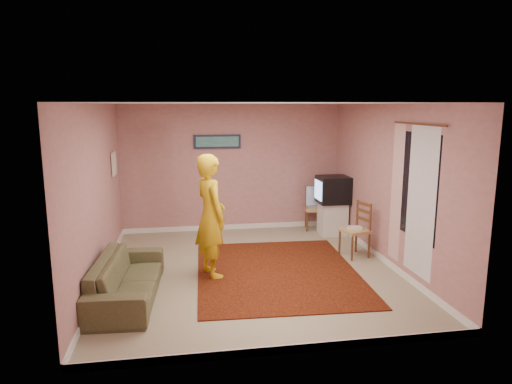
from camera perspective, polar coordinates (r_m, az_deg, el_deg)
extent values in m
plane|color=gray|center=(7.32, -0.67, -9.79)|extent=(5.00, 5.00, 0.00)
cube|color=#B67779|center=(9.42, -3.00, 3.01)|extent=(4.50, 0.02, 2.60)
cube|color=#B67779|center=(4.58, 4.08, -5.38)|extent=(4.50, 0.02, 2.60)
cube|color=#B67779|center=(7.00, -19.22, -0.29)|extent=(0.02, 5.00, 2.60)
cube|color=#B67779|center=(7.63, 16.25, 0.76)|extent=(0.02, 5.00, 2.60)
cube|color=silver|center=(6.85, -0.72, 11.02)|extent=(4.50, 5.00, 0.02)
cube|color=white|center=(9.66, -2.92, -4.36)|extent=(4.50, 0.02, 0.10)
cube|color=white|center=(5.08, 3.85, -19.02)|extent=(4.50, 0.02, 0.10)
cube|color=white|center=(7.33, -18.53, -9.93)|extent=(0.02, 5.00, 0.10)
cube|color=white|center=(7.93, 15.70, -8.16)|extent=(0.02, 5.00, 0.10)
cube|color=black|center=(6.82, 19.51, 0.69)|extent=(0.01, 1.10, 1.50)
cube|color=silver|center=(6.72, 19.90, -1.21)|extent=(0.01, 0.75, 2.10)
cube|color=white|center=(7.32, 17.15, -0.10)|extent=(0.01, 0.35, 2.10)
cylinder|color=#5B2E1B|center=(6.71, 19.64, 8.02)|extent=(0.02, 1.40, 0.02)
cube|color=#131C36|center=(9.30, -4.86, 6.30)|extent=(0.95, 0.03, 0.28)
cube|color=#2E5B81|center=(9.28, -4.85, 6.29)|extent=(0.86, 0.01, 0.20)
cube|color=beige|center=(8.52, -17.35, 3.41)|extent=(0.03, 0.38, 0.42)
cube|color=silver|center=(8.52, -17.21, 3.41)|extent=(0.01, 0.30, 0.34)
cube|color=black|center=(7.26, 2.66, -9.91)|extent=(2.59, 3.18, 0.02)
cube|color=silver|center=(9.35, 9.53, -3.27)|extent=(0.51, 0.46, 0.65)
cube|color=black|center=(9.23, 9.65, 0.29)|extent=(0.61, 0.56, 0.53)
cube|color=#8CB2F2|center=(9.13, 7.80, 0.24)|extent=(0.02, 0.44, 0.38)
cube|color=tan|center=(9.62, 7.38, -2.16)|extent=(0.47, 0.45, 0.05)
cube|color=#5B2E1B|center=(9.57, 7.41, -0.81)|extent=(0.40, 0.11, 0.46)
cube|color=silver|center=(9.61, 7.39, -1.85)|extent=(0.37, 0.29, 0.06)
cube|color=#88A6DF|center=(9.56, 7.41, -0.47)|extent=(0.38, 0.05, 0.40)
cube|color=tan|center=(8.02, 12.24, -4.74)|extent=(0.50, 0.52, 0.05)
cube|color=#5B2E1B|center=(7.96, 12.31, -3.04)|extent=(0.15, 0.42, 0.49)
cube|color=silver|center=(8.01, 12.25, -4.40)|extent=(0.24, 0.19, 0.05)
imported|color=brown|center=(6.47, -15.81, -10.30)|extent=(0.90, 2.02, 0.58)
imported|color=gold|center=(6.89, -5.69, -2.99)|extent=(0.65, 0.79, 1.87)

